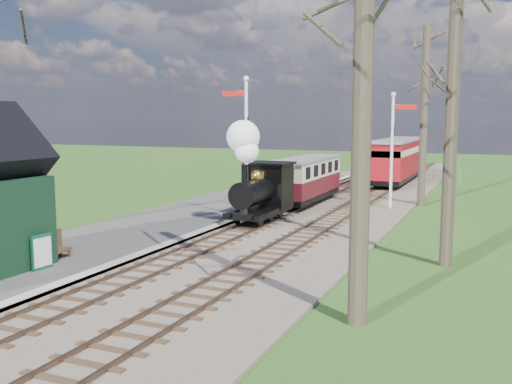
% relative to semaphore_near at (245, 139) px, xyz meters
% --- Properties ---
extents(distant_hills, '(114.40, 48.00, 22.02)m').
position_rel_semaphore_near_xyz_m(distant_hills, '(2.17, 48.38, -19.83)').
color(distant_hills, '#385B23').
rests_on(distant_hills, ground).
extents(ballast_bed, '(8.00, 60.00, 0.10)m').
position_rel_semaphore_near_xyz_m(ballast_bed, '(2.07, 6.00, -3.57)').
color(ballast_bed, brown).
rests_on(ballast_bed, ground).
extents(track_near, '(1.60, 60.00, 0.15)m').
position_rel_semaphore_near_xyz_m(track_near, '(0.77, 6.00, -3.52)').
color(track_near, brown).
rests_on(track_near, ground).
extents(track_far, '(1.60, 60.00, 0.15)m').
position_rel_semaphore_near_xyz_m(track_far, '(3.37, 6.00, -3.52)').
color(track_far, brown).
rests_on(track_far, ground).
extents(platform, '(5.00, 44.00, 0.20)m').
position_rel_semaphore_near_xyz_m(platform, '(-2.73, -2.00, -3.52)').
color(platform, '#474442').
rests_on(platform, ground).
extents(coping_strip, '(0.40, 44.00, 0.21)m').
position_rel_semaphore_near_xyz_m(coping_strip, '(-0.43, -2.00, -3.52)').
color(coping_strip, '#B2AD9E').
rests_on(coping_strip, ground).
extents(semaphore_near, '(1.22, 0.24, 6.22)m').
position_rel_semaphore_near_xyz_m(semaphore_near, '(0.00, 0.00, 0.00)').
color(semaphore_near, silver).
rests_on(semaphore_near, ground).
extents(semaphore_far, '(1.22, 0.24, 5.72)m').
position_rel_semaphore_near_xyz_m(semaphore_far, '(5.14, 6.00, -0.27)').
color(semaphore_far, silver).
rests_on(semaphore_far, ground).
extents(bare_trees, '(15.51, 22.39, 12.00)m').
position_rel_semaphore_near_xyz_m(bare_trees, '(2.10, -5.90, 1.59)').
color(bare_trees, '#382D23').
rests_on(bare_trees, ground).
extents(fence_line, '(12.60, 0.08, 1.00)m').
position_rel_semaphore_near_xyz_m(fence_line, '(1.07, 20.00, -3.07)').
color(fence_line, slate).
rests_on(fence_line, ground).
extents(locomotive, '(1.68, 3.93, 4.21)m').
position_rel_semaphore_near_xyz_m(locomotive, '(0.76, -0.27, -1.67)').
color(locomotive, black).
rests_on(locomotive, ground).
extents(coach, '(1.96, 6.73, 2.07)m').
position_rel_semaphore_near_xyz_m(coach, '(0.77, 5.79, -2.19)').
color(coach, black).
rests_on(coach, ground).
extents(red_carriage_a, '(2.34, 5.79, 2.46)m').
position_rel_semaphore_near_xyz_m(red_carriage_a, '(3.37, 15.16, -1.95)').
color(red_carriage_a, black).
rests_on(red_carriage_a, ground).
extents(red_carriage_b, '(2.34, 5.79, 2.46)m').
position_rel_semaphore_near_xyz_m(red_carriage_b, '(3.37, 20.66, -1.95)').
color(red_carriage_b, black).
rests_on(red_carriage_b, ground).
extents(sign_board, '(0.16, 0.70, 1.02)m').
position_rel_semaphore_near_xyz_m(sign_board, '(-1.85, -9.82, -2.91)').
color(sign_board, '#0E432B').
rests_on(sign_board, platform).
extents(bench, '(0.58, 1.55, 0.87)m').
position_rel_semaphore_near_xyz_m(bench, '(-2.40, -9.01, -3.02)').
color(bench, '#4A2E1A').
rests_on(bench, platform).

